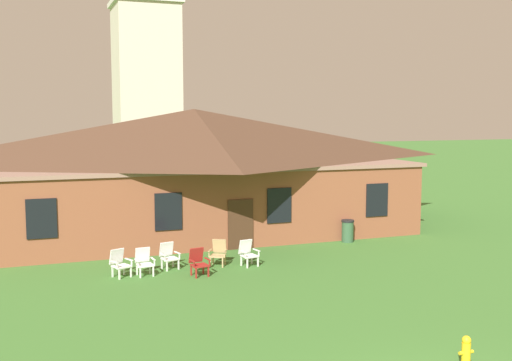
# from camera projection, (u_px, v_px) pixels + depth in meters

# --- Properties ---
(brick_building) EXTENTS (19.91, 10.40, 5.87)m
(brick_building) POSITION_uv_depth(u_px,v_px,m) (195.00, 168.00, 29.85)
(brick_building) COLOR brown
(brick_building) RESTS_ON ground
(dome_tower) EXTENTS (5.18, 5.18, 20.15)m
(dome_tower) POSITION_uv_depth(u_px,v_px,m) (146.00, 68.00, 48.51)
(dome_tower) COLOR beige
(dome_tower) RESTS_ON ground
(lawn_chair_by_porch) EXTENTS (0.79, 0.84, 0.96)m
(lawn_chair_by_porch) POSITION_uv_depth(u_px,v_px,m) (120.00, 262.00, 21.32)
(lawn_chair_by_porch) COLOR white
(lawn_chair_by_porch) RESTS_ON ground
(lawn_chair_near_door) EXTENTS (0.68, 0.71, 0.96)m
(lawn_chair_near_door) POSITION_uv_depth(u_px,v_px,m) (144.00, 261.00, 21.52)
(lawn_chair_near_door) COLOR white
(lawn_chair_near_door) RESTS_ON ground
(lawn_chair_left_end) EXTENTS (0.73, 0.77, 0.96)m
(lawn_chair_left_end) POSITION_uv_depth(u_px,v_px,m) (169.00, 255.00, 22.43)
(lawn_chair_left_end) COLOR white
(lawn_chair_left_end) RESTS_ON ground
(lawn_chair_middle) EXTENTS (0.70, 0.74, 0.96)m
(lawn_chair_middle) POSITION_uv_depth(u_px,v_px,m) (198.00, 261.00, 21.47)
(lawn_chair_middle) COLOR maroon
(lawn_chair_middle) RESTS_ON ground
(lawn_chair_right_end) EXTENTS (0.82, 0.86, 0.96)m
(lawn_chair_right_end) POSITION_uv_depth(u_px,v_px,m) (218.00, 252.00, 22.93)
(lawn_chair_right_end) COLOR tan
(lawn_chair_right_end) RESTS_ON ground
(lawn_chair_far_side) EXTENTS (0.72, 0.76, 0.96)m
(lawn_chair_far_side) POSITION_uv_depth(u_px,v_px,m) (248.00, 252.00, 22.87)
(lawn_chair_far_side) COLOR white
(lawn_chair_far_side) RESTS_ON ground
(fire_hydrant) EXTENTS (0.36, 0.28, 0.79)m
(fire_hydrant) POSITION_uv_depth(u_px,v_px,m) (466.00, 354.00, 13.51)
(fire_hydrant) COLOR gold
(fire_hydrant) RESTS_ON ground
(trash_bin) EXTENTS (0.56, 0.56, 0.98)m
(trash_bin) POSITION_uv_depth(u_px,v_px,m) (348.00, 231.00, 27.09)
(trash_bin) COLOR #335638
(trash_bin) RESTS_ON ground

